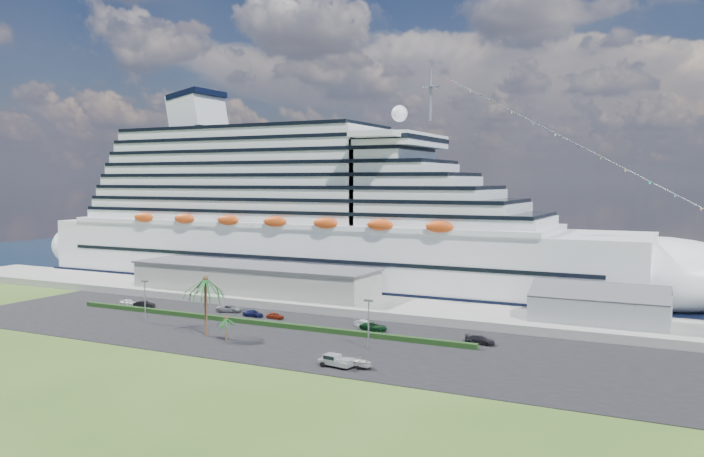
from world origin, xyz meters
The scene contains 22 objects.
ground centered at (0.00, 0.00, 0.00)m, with size 420.00×420.00×0.00m, color #34501A.
asphalt_lot centered at (0.00, 11.00, 0.06)m, with size 140.00×38.00×0.12m, color black.
wharf centered at (0.00, 40.00, 0.90)m, with size 240.00×20.00×1.80m, color gray.
water centered at (0.00, 130.00, 0.01)m, with size 420.00×160.00×0.02m, color black.
cruise_ship centered at (-21.53, 64.00, 16.69)m, with size 191.00×38.00×54.00m.
terminal_building centered at (-25.00, 40.00, 5.01)m, with size 61.00×15.00×6.30m.
port_shed centered at (52.00, 40.00, 4.40)m, with size 24.00×12.31×7.37m.
hedge centered at (-8.00, 16.00, 0.57)m, with size 88.00×1.10×0.90m, color black.
lamp_post_left centered at (-28.00, 8.00, 5.34)m, with size 1.60×0.35×8.27m.
lamp_post_right centered at (20.00, 8.00, 5.34)m, with size 1.60×0.35×8.27m.
palm_tall centered at (-10.00, 4.00, 9.20)m, with size 8.82×8.82×11.13m.
palm_short centered at (-4.50, 2.50, 3.67)m, with size 3.53×3.53×4.56m.
parked_car_0 centered at (-44.20, 20.07, 0.84)m, with size 1.70×4.23×1.44m, color silver.
parked_car_1 centered at (-39.32, 19.69, 0.87)m, with size 1.59×4.56×1.50m, color black.
parked_car_2 centered at (-19.84, 24.08, 0.87)m, with size 2.48×5.37×1.49m, color gray.
parked_car_3 centered at (-12.55, 22.15, 0.77)m, with size 1.83×4.51×1.31m, color #11143D.
parked_car_4 centered at (-7.31, 22.28, 0.75)m, with size 1.49×3.70×1.26m, color maroon.
parked_car_5 centered at (11.97, 23.30, 0.78)m, with size 1.39×3.98×1.31m, color #B7BBBE.
parked_car_6 centered at (14.76, 21.40, 0.84)m, with size 2.40×5.21×1.45m, color black.
parked_car_7 centered at (35.23, 19.88, 0.86)m, with size 2.08×5.12×1.49m, color black.
pickup_truck centered at (20.12, -3.73, 1.15)m, with size 5.53×2.67×1.87m.
boat_trailer centered at (23.32, -2.62, 1.12)m, with size 5.44×3.99×1.51m.
Camera 1 is at (66.85, -91.96, 27.72)m, focal length 35.00 mm.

